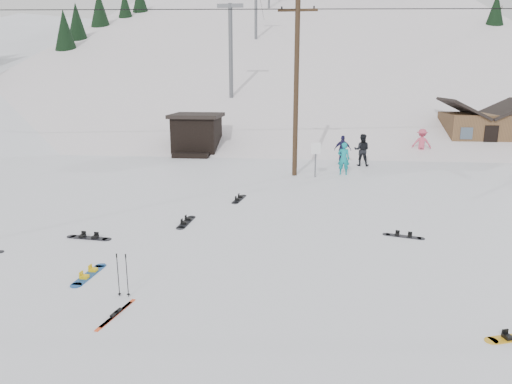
# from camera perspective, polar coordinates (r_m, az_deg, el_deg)

# --- Properties ---
(ground) EXTENTS (200.00, 200.00, 0.00)m
(ground) POSITION_cam_1_polar(r_m,az_deg,el_deg) (11.73, -7.04, -11.65)
(ground) COLOR white
(ground) RESTS_ON ground
(ski_slope) EXTENTS (60.00, 85.24, 65.97)m
(ski_slope) POSITION_cam_1_polar(r_m,az_deg,el_deg) (67.52, 3.82, -0.78)
(ski_slope) COLOR white
(ski_slope) RESTS_ON ground
(ridge_left) EXTENTS (47.54, 95.03, 58.38)m
(ridge_left) POSITION_cam_1_polar(r_m,az_deg,el_deg) (71.69, -26.55, -0.55)
(ridge_left) COLOR white
(ridge_left) RESTS_ON ground
(treeline_crest) EXTENTS (50.00, 6.00, 10.00)m
(treeline_crest) POSITION_cam_1_polar(r_m,az_deg,el_deg) (96.46, 4.74, 10.83)
(treeline_crest) COLOR black
(treeline_crest) RESTS_ON ski_slope
(utility_pole) EXTENTS (2.00, 0.26, 9.00)m
(utility_pole) POSITION_cam_1_polar(r_m,az_deg,el_deg) (24.30, 5.05, 12.98)
(utility_pole) COLOR #3A2819
(utility_pole) RESTS_ON ground
(trail_sign) EXTENTS (0.50, 0.09, 1.85)m
(trail_sign) POSITION_cam_1_polar(r_m,az_deg,el_deg) (24.17, 7.47, 4.80)
(trail_sign) COLOR #595B60
(trail_sign) RESTS_ON ground
(lift_hut) EXTENTS (3.40, 4.10, 2.75)m
(lift_hut) POSITION_cam_1_polar(r_m,az_deg,el_deg) (32.34, -7.40, 7.24)
(lift_hut) COLOR black
(lift_hut) RESTS_ON ground
(lift_tower_near) EXTENTS (2.20, 0.36, 8.00)m
(lift_tower_near) POSITION_cam_1_polar(r_m,az_deg,el_deg) (40.91, -3.18, 17.81)
(lift_tower_near) COLOR #595B60
(lift_tower_near) RESTS_ON ski_slope
(lift_tower_mid) EXTENTS (2.20, 0.36, 8.00)m
(lift_tower_mid) POSITION_cam_1_polar(r_m,az_deg,el_deg) (61.36, -0.01, 22.61)
(lift_tower_mid) COLOR #595B60
(lift_tower_mid) RESTS_ON ski_slope
(cabin) EXTENTS (5.39, 4.40, 3.77)m
(cabin) POSITION_cam_1_polar(r_m,az_deg,el_deg) (36.66, 26.23, 6.90)
(cabin) COLOR brown
(cabin) RESTS_ON ground
(hero_snowboard) EXTENTS (0.36, 1.55, 0.11)m
(hero_snowboard) POSITION_cam_1_polar(r_m,az_deg,el_deg) (13.01, -20.16, -9.65)
(hero_snowboard) COLOR #15478D
(hero_snowboard) RESTS_ON ground
(hero_skis) EXTENTS (0.35, 1.45, 0.08)m
(hero_skis) POSITION_cam_1_polar(r_m,az_deg,el_deg) (10.84, -17.08, -14.35)
(hero_skis) COLOR red
(hero_skis) RESTS_ON ground
(ski_poles) EXTENTS (0.30, 0.08, 1.08)m
(ski_poles) POSITION_cam_1_polar(r_m,az_deg,el_deg) (11.39, -16.35, -9.89)
(ski_poles) COLOR black
(ski_poles) RESTS_ON ground
(board_scatter_a) EXTENTS (1.57, 0.43, 0.11)m
(board_scatter_a) POSITION_cam_1_polar(r_m,az_deg,el_deg) (15.91, -20.16, -5.36)
(board_scatter_a) COLOR black
(board_scatter_a) RESTS_ON ground
(board_scatter_b) EXTENTS (0.37, 1.63, 0.11)m
(board_scatter_b) POSITION_cam_1_polar(r_m,az_deg,el_deg) (16.71, -8.73, -3.72)
(board_scatter_b) COLOR black
(board_scatter_b) RESTS_ON ground
(board_scatter_d) EXTENTS (1.31, 0.56, 0.09)m
(board_scatter_d) POSITION_cam_1_polar(r_m,az_deg,el_deg) (15.86, 17.95, -5.25)
(board_scatter_d) COLOR black
(board_scatter_d) RESTS_ON ground
(board_scatter_f) EXTENTS (0.47, 1.56, 0.11)m
(board_scatter_f) POSITION_cam_1_polar(r_m,az_deg,el_deg) (19.70, -2.12, -0.86)
(board_scatter_f) COLOR black
(board_scatter_f) RESTS_ON ground
(skier_teal) EXTENTS (0.69, 0.50, 1.77)m
(skier_teal) POSITION_cam_1_polar(r_m,az_deg,el_deg) (25.19, 10.90, 4.13)
(skier_teal) COLOR #0E868D
(skier_teal) RESTS_ON ground
(skier_dark) EXTENTS (1.03, 0.85, 1.91)m
(skier_dark) POSITION_cam_1_polar(r_m,az_deg,el_deg) (28.04, 13.09, 5.14)
(skier_dark) COLOR black
(skier_dark) RESTS_ON ground
(skier_pink) EXTENTS (1.34, 0.95, 1.88)m
(skier_pink) POSITION_cam_1_polar(r_m,az_deg,el_deg) (32.32, 20.00, 5.76)
(skier_pink) COLOR #CA4762
(skier_pink) RESTS_ON ground
(skier_navy) EXTENTS (1.07, 0.58, 1.74)m
(skier_navy) POSITION_cam_1_polar(r_m,az_deg,el_deg) (28.46, 10.78, 5.21)
(skier_navy) COLOR #1F1B44
(skier_navy) RESTS_ON ground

